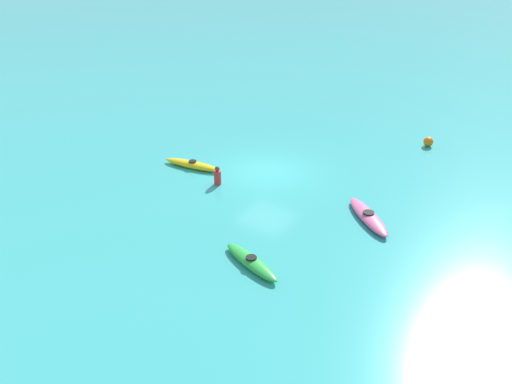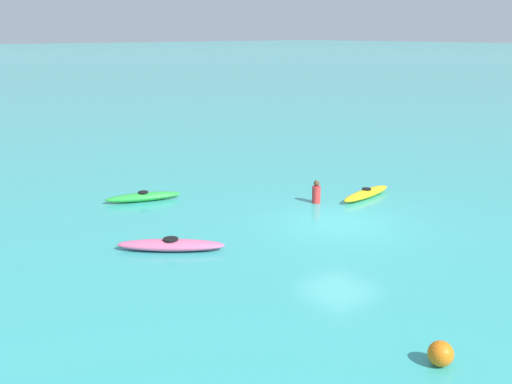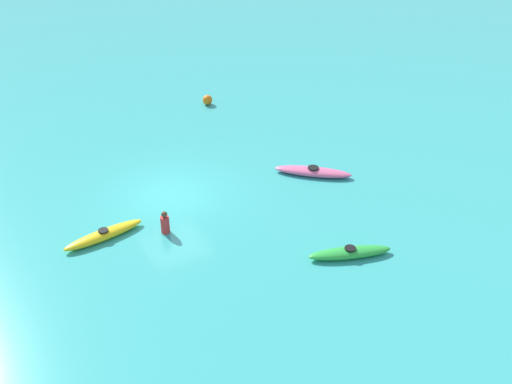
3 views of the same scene
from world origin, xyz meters
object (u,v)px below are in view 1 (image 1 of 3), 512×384
(kayak_green, at_px, (251,262))
(person_near_shore, at_px, (218,176))
(kayak_yellow, at_px, (193,165))
(kayak_pink, at_px, (368,216))
(buoy_orange, at_px, (428,142))

(kayak_green, height_order, person_near_shore, person_near_shore)
(kayak_yellow, height_order, kayak_pink, same)
(kayak_green, bearing_deg, buoy_orange, 174.11)
(kayak_pink, xyz_separation_m, buoy_orange, (-8.81, -0.61, 0.09))
(person_near_shore, bearing_deg, kayak_pink, 96.66)
(kayak_green, bearing_deg, kayak_yellow, -126.66)
(kayak_yellow, relative_size, buoy_orange, 6.02)
(kayak_green, bearing_deg, kayak_pink, 158.60)
(person_near_shore, bearing_deg, buoy_orange, 146.61)
(kayak_pink, height_order, person_near_shore, person_near_shore)
(kayak_yellow, bearing_deg, kayak_pink, 90.57)
(kayak_pink, distance_m, buoy_orange, 8.83)
(kayak_yellow, distance_m, kayak_green, 8.65)
(kayak_pink, bearing_deg, buoy_orange, -176.05)
(kayak_green, distance_m, person_near_shore, 6.61)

